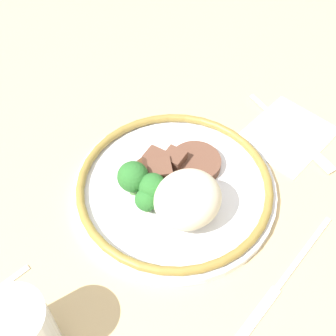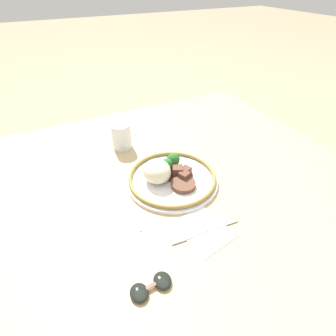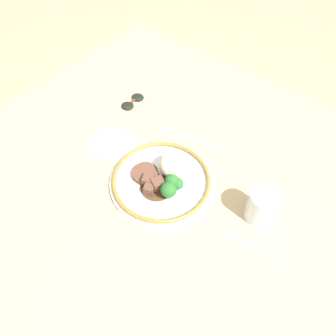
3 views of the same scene
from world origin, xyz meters
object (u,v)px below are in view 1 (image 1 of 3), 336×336
(plate, at_px, (174,187))
(juice_glass, at_px, (22,334))
(fork, at_px, (298,139))
(knife, at_px, (280,285))

(plate, distance_m, juice_glass, 0.27)
(juice_glass, distance_m, fork, 0.48)
(plate, bearing_deg, fork, 172.02)
(plate, relative_size, knife, 1.25)
(plate, xyz_separation_m, juice_glass, (0.26, 0.07, 0.02))
(knife, bearing_deg, plate, -96.04)
(juice_glass, height_order, fork, juice_glass)
(fork, bearing_deg, plate, -92.84)
(fork, distance_m, knife, 0.25)
(fork, height_order, knife, fork)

